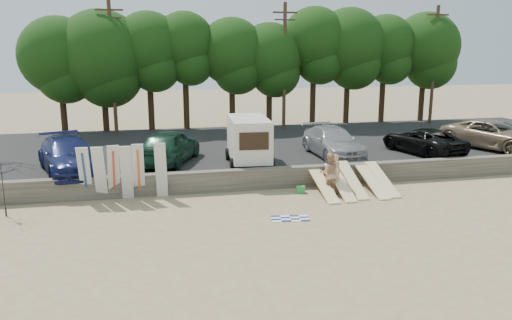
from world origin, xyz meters
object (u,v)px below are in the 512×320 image
object	(u,v)px
car_1	(169,146)
car_3	(423,140)
cooler	(301,190)
beach_umbrella	(5,189)
car_2	(333,142)
box_trailer	(249,138)
car_0	(69,155)
beachgoer_a	(334,174)
beachgoer_b	(329,173)
car_4	(495,135)

from	to	relation	value
car_1	car_3	world-z (taller)	car_1
cooler	beach_umbrella	distance (m)	12.49
beach_umbrella	cooler	bearing A→B (deg)	2.94
car_2	cooler	size ratio (longest dim) A/B	14.23
box_trailer	car_0	distance (m)	8.81
car_1	cooler	distance (m)	7.46
car_1	cooler	bearing A→B (deg)	164.26
car_1	beachgoer_a	bearing A→B (deg)	168.01
beachgoer_b	cooler	bearing A→B (deg)	-0.44
car_3	car_4	xyz separation A→B (m)	(4.77, 0.15, 0.12)
car_1	car_4	bearing A→B (deg)	-158.80
car_4	beachgoer_b	distance (m)	12.85
car_1	beach_umbrella	size ratio (longest dim) A/B	2.06
car_4	car_2	bearing A→B (deg)	155.31
beachgoer_a	car_2	bearing A→B (deg)	-113.28
car_2	beachgoer_a	distance (m)	5.04
car_3	beach_umbrella	distance (m)	21.43
car_0	car_2	xyz separation A→B (m)	(13.74, 0.81, -0.05)
car_0	car_4	xyz separation A→B (m)	(23.83, 0.64, 0.00)
car_4	beachgoer_a	bearing A→B (deg)	177.27
car_3	cooler	distance (m)	9.46
car_0	cooler	xyz separation A→B (m)	(10.57, -3.49, -1.37)
car_2	cooler	world-z (taller)	car_2
beachgoer_b	box_trailer	bearing A→B (deg)	-33.82
beach_umbrella	car_4	bearing A→B (deg)	10.51
car_2	car_4	bearing A→B (deg)	-2.66
car_0	beach_umbrella	distance (m)	4.55
car_1	car_4	world-z (taller)	car_1
car_3	car_4	bearing A→B (deg)	168.33
beachgoer_a	beachgoer_b	bearing A→B (deg)	-8.62
car_3	beachgoer_a	bearing A→B (deg)	18.55
car_2	beachgoer_b	xyz separation A→B (m)	(-1.93, -4.68, -0.52)
car_4	box_trailer	bearing A→B (deg)	159.35
beachgoer_a	beachgoer_b	xyz separation A→B (m)	(-0.21, 0.02, 0.03)
car_3	car_4	world-z (taller)	car_4
car_2	car_1	bearing A→B (deg)	176.84
beachgoer_a	beach_umbrella	bearing A→B (deg)	-2.27
car_3	cooler	size ratio (longest dim) A/B	13.59
car_0	car_3	distance (m)	19.07
beachgoer_b	car_3	bearing A→B (deg)	-131.88
car_4	cooler	bearing A→B (deg)	173.55
car_0	car_1	distance (m)	4.92
car_3	cooler	xyz separation A→B (m)	(-8.49, -3.98, -1.26)
car_2	beachgoer_a	xyz separation A→B (m)	(-1.72, -4.70, -0.55)
car_1	beachgoer_b	distance (m)	8.57
box_trailer	beachgoer_a	size ratio (longest dim) A/B	2.09
car_1	car_2	bearing A→B (deg)	-159.07
car_0	car_1	bearing A→B (deg)	-5.67
beachgoer_a	car_1	bearing A→B (deg)	-37.58
box_trailer	car_1	size ratio (longest dim) A/B	0.75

